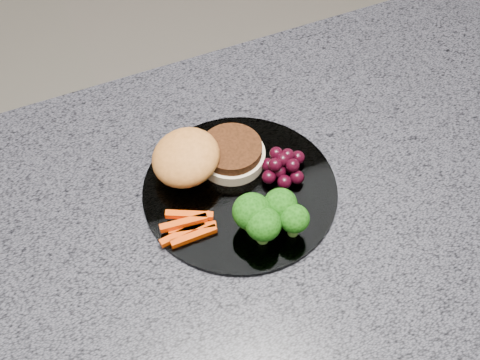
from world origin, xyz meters
The scene contains 7 objects.
island_cabinet centered at (0.00, 0.00, 0.43)m, with size 1.20×0.60×0.86m, color #52341C.
countertop centered at (0.00, 0.00, 0.88)m, with size 1.20×0.60×0.04m, color #46454F.
plate centered at (0.00, 0.03, 0.90)m, with size 0.26×0.26×0.01m, color white.
burger centered at (-0.03, 0.08, 0.93)m, with size 0.16×0.10×0.05m.
carrot_sticks centered at (-0.08, 0.00, 0.91)m, with size 0.08×0.05×0.02m.
broccoli centered at (0.01, -0.04, 0.94)m, with size 0.09×0.07×0.06m.
grape_bunch centered at (0.07, 0.03, 0.92)m, with size 0.07×0.06×0.03m.
Camera 1 is at (-0.21, -0.46, 1.62)m, focal length 50.00 mm.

